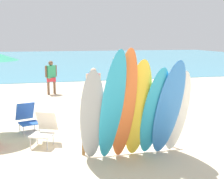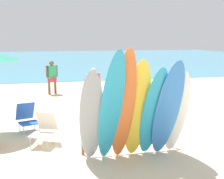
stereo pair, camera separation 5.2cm
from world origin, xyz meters
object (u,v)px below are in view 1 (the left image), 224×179
Objects in this scene: surfboard_rack at (129,130)px; surfboard_teal_4 at (154,113)px; surfboard_grey_0 at (92,117)px; surfboard_yellow_3 at (138,110)px; beachgoer_midbeach at (116,72)px; surfboard_teal_1 at (112,108)px; surfboard_orange_2 at (124,107)px; beach_chair_red at (27,117)px; surfboard_blue_5 at (168,110)px; beachgoer_strolling at (93,85)px; beach_chair_blue at (44,128)px; surfboard_white_6 at (177,113)px; beachgoer_photographing at (162,97)px; beachgoer_by_water at (51,75)px.

surfboard_teal_4 reaches higher than surfboard_rack.
surfboard_yellow_3 is (0.98, 0.04, 0.09)m from surfboard_grey_0.
surfboard_teal_4 is 1.27× the size of beachgoer_midbeach.
beachgoer_midbeach is (1.64, 8.17, -0.12)m from surfboard_yellow_3.
surfboard_orange_2 is (0.27, 0.05, 0.01)m from surfboard_teal_1.
surfboard_yellow_3 is at bearing 17.40° from surfboard_orange_2.
surfboard_yellow_3 is at bearing -66.90° from beach_chair_red.
surfboard_blue_5 is at bearing -45.76° from surfboard_rack.
surfboard_blue_5 is 5.24m from beachgoer_strolling.
beach_chair_blue is at bearing 143.67° from surfboard_blue_5.
surfboard_orange_2 is 1.18× the size of surfboard_teal_4.
surfboard_teal_1 is at bearing -129.46° from surfboard_rack.
surfboard_white_6 is at bearing 5.90° from surfboard_grey_0.
surfboard_orange_2 reaches higher than surfboard_teal_1.
beachgoer_strolling is (0.33, 5.20, -0.35)m from surfboard_orange_2.
surfboard_rack is at bearing -59.99° from beach_chair_red.
beachgoer_strolling is at bearing -92.33° from beachgoer_photographing.
surfboard_grey_0 is 0.85× the size of surfboard_orange_2.
surfboard_blue_5 reaches higher than surfboard_rack.
beachgoer_by_water is at bearing 97.46° from surfboard_teal_4.
surfboard_blue_5 is at bearing 0.07° from surfboard_orange_2.
surfboard_teal_1 is at bearing 178.12° from surfboard_blue_5.
surfboard_white_6 reaches higher than beach_chair_blue.
surfboard_orange_2 is 0.99m from surfboard_blue_5.
beach_chair_blue is at bearing -87.63° from beach_chair_red.
beachgoer_by_water is 3.03m from beachgoer_midbeach.
surfboard_orange_2 is at bearing 5.44° from surfboard_teal_1.
surfboard_orange_2 is 1.27m from surfboard_white_6.
surfboard_blue_5 reaches higher than surfboard_teal_4.
beach_chair_red is (-3.98, -5.53, -0.56)m from beachgoer_midbeach.
surfboard_rack is at bearing 129.61° from surfboard_blue_5.
surfboard_grey_0 reaches higher than surfboard_rack.
surfboard_teal_4 is 1.04× the size of surfboard_white_6.
surfboard_teal_4 is at bearing -2.06° from surfboard_yellow_3.
surfboard_teal_4 is (0.35, -0.02, -0.08)m from surfboard_yellow_3.
beach_chair_red is at bearing 132.96° from surfboard_blue_5.
beach_chair_blue is at bearing 154.46° from surfboard_rack.
surfboard_orange_2 reaches higher than beach_chair_red.
surfboard_yellow_3 is 0.92m from surfboard_white_6.
surfboard_teal_4 is at bearing -58.91° from surfboard_rack.
surfboard_orange_2 is at bearing -116.13° from surfboard_rack.
surfboard_white_6 is 3.21m from beach_chair_blue.
surfboard_teal_4 is at bearing 2.59° from surfboard_teal_1.
surfboard_orange_2 is 1.11× the size of surfboard_yellow_3.
beach_chair_red is (-3.25, 2.62, -0.56)m from surfboard_white_6.
surfboard_grey_0 reaches higher than beachgoer_midbeach.
beach_chair_red is (-1.74, 2.79, -0.78)m from surfboard_teal_1.
surfboard_grey_0 is 3.37m from beachgoer_photographing.
surfboard_white_6 is at bearing -3.23° from beach_chair_blue.
surfboard_teal_4 is at bearing -167.92° from beachgoer_midbeach.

